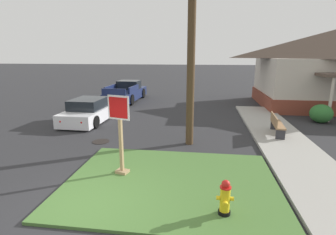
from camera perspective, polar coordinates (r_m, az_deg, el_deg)
The scene contains 11 objects.
ground_plane at distance 6.78m, azimuth -17.65°, elevation -18.56°, with size 160.00×160.00×0.00m, color #2B2B2D.
grass_corner_patch at distance 7.54m, azimuth 0.67°, elevation -13.98°, with size 5.85×4.50×0.08m, color #477033.
sidewalk_strip at distance 11.35m, azimuth 24.36°, elevation -5.37°, with size 2.20×14.64×0.12m, color #9E9B93.
fire_hydrant at distance 6.11m, azimuth 12.38°, elevation -16.93°, with size 0.38×0.34×0.82m.
stop_sign at distance 7.67m, azimuth -10.37°, elevation -4.18°, with size 0.67×0.36×2.35m.
manhole_cover at distance 11.18m, azimuth -14.48°, elevation -5.12°, with size 0.70×0.70×0.02m, color black.
parked_sedan_white at distance 14.57m, azimuth -16.69°, elevation 1.33°, with size 1.95×4.26×1.25m.
pickup_truck_navy at distance 20.31m, azimuth -9.05°, elevation 5.38°, with size 2.12×5.32×1.48m.
street_bench at distance 12.26m, azimuth 22.66°, elevation -1.25°, with size 0.56×1.66×0.85m.
utility_pole at distance 10.07m, azimuth 5.21°, elevation 19.37°, with size 1.80×0.30×8.68m.
shrub_near_porch at distance 15.86m, azimuth 30.54°, elevation 0.75°, with size 1.13×1.13×0.97m, color #2C682D.
Camera 1 is at (2.66, -5.12, 3.57)m, focal length 27.82 mm.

